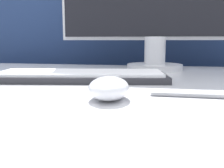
% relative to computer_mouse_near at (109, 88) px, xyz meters
% --- Properties ---
extents(partition_panel, '(5.00, 0.03, 1.28)m').
position_rel_computer_mouse_near_xyz_m(partition_panel, '(0.07, 0.79, -0.14)').
color(partition_panel, navy).
rests_on(partition_panel, ground_plane).
extents(computer_mouse_near, '(0.08, 0.11, 0.04)m').
position_rel_computer_mouse_near_xyz_m(computer_mouse_near, '(0.00, 0.00, 0.00)').
color(computer_mouse_near, white).
rests_on(computer_mouse_near, desk).
extents(keyboard, '(0.46, 0.21, 0.02)m').
position_rel_computer_mouse_near_xyz_m(keyboard, '(-0.12, 0.21, -0.01)').
color(keyboard, '#28282D').
rests_on(keyboard, desk).
extents(pen, '(0.14, 0.01, 0.01)m').
position_rel_computer_mouse_near_xyz_m(pen, '(0.14, 0.04, -0.02)').
color(pen, '#99999E').
rests_on(pen, desk).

